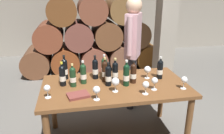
{
  "coord_description": "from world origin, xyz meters",
  "views": [
    {
      "loc": [
        -0.47,
        -2.3,
        1.83
      ],
      "look_at": [
        0.0,
        0.2,
        0.91
      ],
      "focal_mm": 35.08,
      "sensor_mm": 36.0,
      "label": 1
    }
  ],
  "objects": [
    {
      "name": "sommelier_presenting",
      "position": [
        0.42,
        0.75,
        1.04
      ],
      "size": [
        0.31,
        0.44,
        1.72
      ],
      "color": "#383842",
      "rests_on": "ground_plane"
    },
    {
      "name": "tasting_notebook",
      "position": [
        -0.44,
        -0.22,
        0.77
      ],
      "size": [
        0.25,
        0.21,
        0.03
      ],
      "primitive_type": "cube",
      "rotation": [
        0.0,
        0.0,
        0.23
      ],
      "color": "brown",
      "rests_on": "dining_table"
    },
    {
      "name": "barrel_stack",
      "position": [
        0.0,
        2.6,
        0.75
      ],
      "size": [
        3.12,
        0.9,
        1.69
      ],
      "color": "brown",
      "rests_on": "ground_plane"
    },
    {
      "name": "wine_bottle_2",
      "position": [
        -0.58,
        0.29,
        0.89
      ],
      "size": [
        0.07,
        0.07,
        0.31
      ],
      "color": "black",
      "rests_on": "dining_table"
    },
    {
      "name": "wine_bottle_0",
      "position": [
        -0.08,
        -0.0,
        0.88
      ],
      "size": [
        0.07,
        0.07,
        0.28
      ],
      "color": "black",
      "rests_on": "dining_table"
    },
    {
      "name": "wine_bottle_3",
      "position": [
        -0.6,
        0.09,
        0.88
      ],
      "size": [
        0.07,
        0.07,
        0.29
      ],
      "color": "black",
      "rests_on": "dining_table"
    },
    {
      "name": "wine_glass_2",
      "position": [
        -0.03,
        -0.18,
        0.87
      ],
      "size": [
        0.09,
        0.09,
        0.16
      ],
      "color": "white",
      "rests_on": "dining_table"
    },
    {
      "name": "wine_glass_3",
      "position": [
        0.43,
        0.12,
        0.87
      ],
      "size": [
        0.09,
        0.09,
        0.16
      ],
      "color": "white",
      "rests_on": "dining_table"
    },
    {
      "name": "wine_bottle_7",
      "position": [
        0.12,
        -0.04,
        0.89
      ],
      "size": [
        0.07,
        0.07,
        0.31
      ],
      "color": "black",
      "rests_on": "dining_table"
    },
    {
      "name": "wine_glass_5",
      "position": [
        0.4,
        -0.21,
        0.86
      ],
      "size": [
        0.07,
        0.07,
        0.15
      ],
      "color": "white",
      "rests_on": "dining_table"
    },
    {
      "name": "stone_pillar",
      "position": [
        1.3,
        1.6,
        1.3
      ],
      "size": [
        0.32,
        0.32,
        2.6
      ],
      "primitive_type": "cube",
      "color": "gray",
      "rests_on": "ground_plane"
    },
    {
      "name": "wine_bottle_9",
      "position": [
        -0.1,
        0.13,
        0.89
      ],
      "size": [
        0.07,
        0.07,
        0.3
      ],
      "color": "black",
      "rests_on": "dining_table"
    },
    {
      "name": "wine_bottle_8",
      "position": [
        -0.36,
        0.11,
        0.88
      ],
      "size": [
        0.07,
        0.07,
        0.28
      ],
      "color": "#19381E",
      "rests_on": "dining_table"
    },
    {
      "name": "wine_bottle_6",
      "position": [
        -0.48,
        0.05,
        0.88
      ],
      "size": [
        0.07,
        0.07,
        0.27
      ],
      "color": "#19381E",
      "rests_on": "dining_table"
    },
    {
      "name": "wine_bottle_1",
      "position": [
        -0.21,
        0.23,
        0.89
      ],
      "size": [
        0.07,
        0.07,
        0.3
      ],
      "color": "black",
      "rests_on": "dining_table"
    },
    {
      "name": "wine_glass_4",
      "position": [
        -0.75,
        -0.19,
        0.86
      ],
      "size": [
        0.07,
        0.07,
        0.14
      ],
      "color": "white",
      "rests_on": "dining_table"
    },
    {
      "name": "wine_bottle_11",
      "position": [
        -0.09,
        0.28,
        0.89
      ],
      "size": [
        0.07,
        0.07,
        0.29
      ],
      "color": "#19381E",
      "rests_on": "dining_table"
    },
    {
      "name": "wine_glass_0",
      "position": [
        -0.26,
        -0.33,
        0.87
      ],
      "size": [
        0.08,
        0.08,
        0.15
      ],
      "color": "white",
      "rests_on": "dining_table"
    },
    {
      "name": "wine_bottle_5",
      "position": [
        0.22,
        0.02,
        0.88
      ],
      "size": [
        0.07,
        0.07,
        0.28
      ],
      "color": "black",
      "rests_on": "dining_table"
    },
    {
      "name": "dining_table",
      "position": [
        0.0,
        0.0,
        0.67
      ],
      "size": [
        1.7,
        0.9,
        0.76
      ],
      "color": "brown",
      "rests_on": "ground_plane"
    },
    {
      "name": "wine_bottle_4",
      "position": [
        0.02,
        0.09,
        0.89
      ],
      "size": [
        0.07,
        0.07,
        0.3
      ],
      "color": "black",
      "rests_on": "dining_table"
    },
    {
      "name": "cellar_back_wall",
      "position": [
        0.0,
        4.2,
        1.4
      ],
      "size": [
        10.0,
        0.24,
        2.8
      ],
      "primitive_type": "cube",
      "color": "gray",
      "rests_on": "ground_plane"
    },
    {
      "name": "wine_bottle_10",
      "position": [
        0.58,
        0.09,
        0.88
      ],
      "size": [
        0.07,
        0.07,
        0.28
      ],
      "color": "black",
      "rests_on": "dining_table"
    },
    {
      "name": "wine_glass_1",
      "position": [
        0.73,
        -0.25,
        0.86
      ],
      "size": [
        0.07,
        0.07,
        0.15
      ],
      "color": "white",
      "rests_on": "dining_table"
    },
    {
      "name": "wine_glass_6",
      "position": [
        0.27,
        -0.3,
        0.86
      ],
      "size": [
        0.07,
        0.07,
        0.15
      ],
      "color": "white",
      "rests_on": "dining_table"
    }
  ]
}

